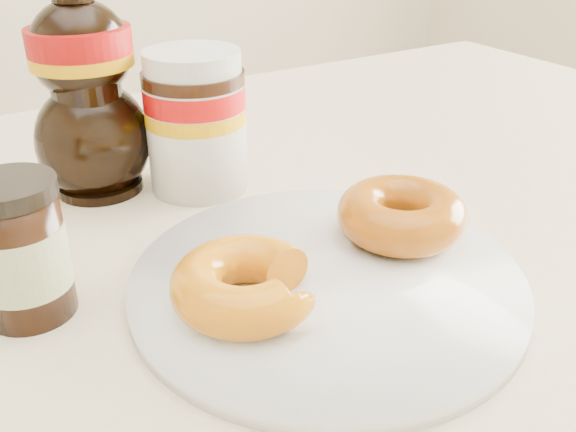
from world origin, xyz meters
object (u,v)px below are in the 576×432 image
dining_table (222,367)px  dark_jar (20,251)px  nutella_jar (196,116)px  plate (327,282)px  syrup_bottle (86,84)px  donut_whole (402,214)px  donut_bitten (245,284)px

dining_table → dark_jar: 0.18m
nutella_jar → dark_jar: (-0.17, -0.12, -0.02)m
plate → syrup_bottle: (-0.08, 0.24, 0.09)m
plate → syrup_bottle: size_ratio=1.36×
nutella_jar → syrup_bottle: size_ratio=0.63×
dining_table → nutella_jar: 0.21m
dining_table → donut_whole: donut_whole is taller
dining_table → dark_jar: size_ratio=15.16×
donut_bitten → nutella_jar: 0.21m
plate → syrup_bottle: syrup_bottle is taller
donut_bitten → nutella_jar: bearing=69.4°
nutella_jar → syrup_bottle: 0.09m
nutella_jar → dark_jar: 0.21m
plate → donut_whole: 0.08m
plate → syrup_bottle: 0.27m
plate → donut_bitten: bearing=-176.8°
dining_table → dark_jar: (-0.12, 0.02, 0.13)m
dining_table → donut_bitten: size_ratio=15.21×
donut_bitten → nutella_jar: (0.06, 0.20, 0.04)m
donut_whole → dining_table: bearing=163.5°
nutella_jar → plate: bearing=-89.3°
dining_table → nutella_jar: bearing=69.5°
donut_bitten → plate: bearing=-0.6°
syrup_bottle → donut_whole: bearing=-54.5°
donut_whole → dark_jar: (-0.25, 0.06, 0.02)m
nutella_jar → dark_jar: size_ratio=1.34×
donut_bitten → dark_jar: bearing=139.3°
donut_bitten → donut_whole: donut_whole is taller
donut_bitten → donut_whole: (0.14, 0.02, 0.00)m
dining_table → donut_whole: bearing=-16.5°
donut_bitten → donut_whole: bearing=4.3°
nutella_jar → dark_jar: nutella_jar is taller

